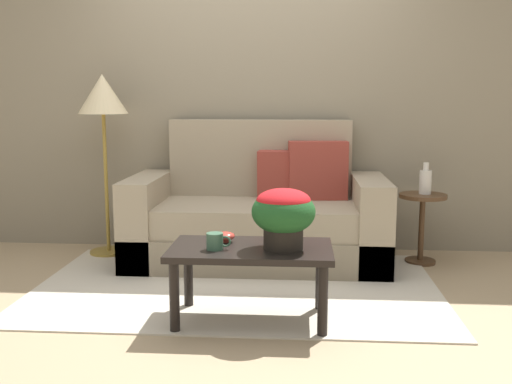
% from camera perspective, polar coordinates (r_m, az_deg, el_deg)
% --- Properties ---
extents(ground_plane, '(14.00, 14.00, 0.00)m').
position_cam_1_polar(ground_plane, '(3.89, -2.13, -9.98)').
color(ground_plane, tan).
extents(wall_back, '(6.40, 0.12, 2.66)m').
position_cam_1_polar(wall_back, '(5.01, -0.51, 9.76)').
color(wall_back, gray).
rests_on(wall_back, ground).
extents(area_rug, '(2.70, 1.73, 0.01)m').
position_cam_1_polar(area_rug, '(4.07, -1.83, -9.04)').
color(area_rug, beige).
rests_on(area_rug, ground).
extents(couch, '(1.96, 0.90, 1.09)m').
position_cam_1_polar(couch, '(4.61, 0.35, -2.62)').
color(couch, gray).
rests_on(couch, ground).
extents(coffee_table, '(0.92, 0.52, 0.44)m').
position_cam_1_polar(coffee_table, '(3.37, -0.49, -6.39)').
color(coffee_table, black).
rests_on(coffee_table, ground).
extents(side_table, '(0.36, 0.36, 0.54)m').
position_cam_1_polar(side_table, '(4.72, 15.70, -2.20)').
color(side_table, '#4C331E').
rests_on(side_table, ground).
extents(floor_lamp, '(0.39, 0.39, 1.45)m').
position_cam_1_polar(floor_lamp, '(4.88, -14.53, 8.17)').
color(floor_lamp, olive).
rests_on(floor_lamp, ground).
extents(potted_plant, '(0.36, 0.36, 0.34)m').
position_cam_1_polar(potted_plant, '(3.27, 2.66, -1.97)').
color(potted_plant, black).
rests_on(potted_plant, coffee_table).
extents(coffee_mug, '(0.14, 0.09, 0.09)m').
position_cam_1_polar(coffee_mug, '(3.30, -3.93, -4.76)').
color(coffee_mug, '#3D664C').
rests_on(coffee_mug, coffee_table).
extents(snack_bowl, '(0.11, 0.11, 0.06)m').
position_cam_1_polar(snack_bowl, '(3.46, -2.99, -4.29)').
color(snack_bowl, '#B2382D').
rests_on(snack_bowl, coffee_table).
extents(table_vase, '(0.09, 0.09, 0.24)m').
position_cam_1_polar(table_vase, '(4.69, 16.01, 1.01)').
color(table_vase, silver).
rests_on(table_vase, side_table).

